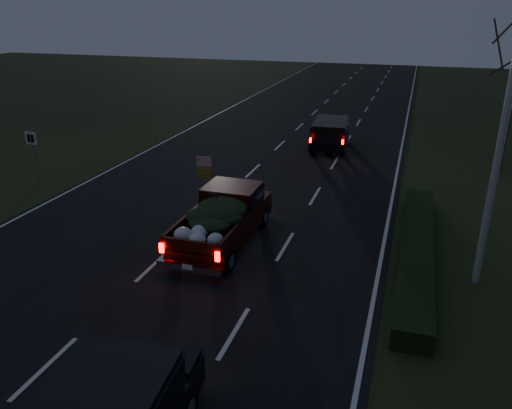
% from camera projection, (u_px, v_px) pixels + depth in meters
% --- Properties ---
extents(ground, '(120.00, 120.00, 0.00)m').
position_uv_depth(ground, '(154.00, 265.00, 15.60)').
color(ground, black).
rests_on(ground, ground).
extents(road_asphalt, '(14.00, 120.00, 0.02)m').
position_uv_depth(road_asphalt, '(154.00, 265.00, 15.60)').
color(road_asphalt, black).
rests_on(road_asphalt, ground).
extents(hedge_row, '(1.00, 10.00, 0.60)m').
position_uv_depth(hedge_row, '(416.00, 250.00, 15.93)').
color(hedge_row, black).
rests_on(hedge_row, ground).
extents(light_pole, '(0.50, 0.90, 9.16)m').
position_uv_depth(light_pole, '(510.00, 94.00, 12.64)').
color(light_pole, silver).
rests_on(light_pole, ground).
extents(route_sign, '(0.55, 0.08, 2.50)m').
position_uv_depth(route_sign, '(33.00, 150.00, 21.82)').
color(route_sign, gray).
rests_on(route_sign, ground).
extents(pickup_truck, '(1.98, 5.12, 2.68)m').
position_uv_depth(pickup_truck, '(223.00, 216.00, 16.73)').
color(pickup_truck, '#3A0D08').
rests_on(pickup_truck, ground).
extents(lead_suv, '(2.24, 4.65, 1.30)m').
position_uv_depth(lead_suv, '(330.00, 131.00, 28.02)').
color(lead_suv, black).
rests_on(lead_suv, ground).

